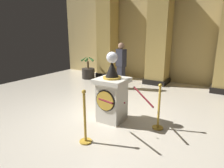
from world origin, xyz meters
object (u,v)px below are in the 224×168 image
at_px(pedestal_clock, 112,95).
at_px(potted_palm_left, 88,72).
at_px(stanchion_far, 159,113).
at_px(bystander_guest, 121,65).
at_px(stanchion_near, 85,124).

relative_size(pedestal_clock, potted_palm_left, 1.55).
bearing_deg(potted_palm_left, stanchion_far, -35.24).
relative_size(pedestal_clock, bystander_guest, 0.97).
bearing_deg(pedestal_clock, bystander_guest, 114.61).
relative_size(stanchion_far, bystander_guest, 0.60).
bearing_deg(bystander_guest, stanchion_near, -71.13).
bearing_deg(pedestal_clock, stanchion_far, 9.19).
height_order(pedestal_clock, potted_palm_left, pedestal_clock).
relative_size(pedestal_clock, stanchion_far, 1.60).
bearing_deg(pedestal_clock, potted_palm_left, 135.14).
distance_m(pedestal_clock, potted_palm_left, 4.60).
bearing_deg(stanchion_far, pedestal_clock, -170.81).
xyz_separation_m(stanchion_near, potted_palm_left, (-3.33, 4.33, -0.07)).
distance_m(stanchion_far, bystander_guest, 3.33).
height_order(pedestal_clock, stanchion_far, pedestal_clock).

